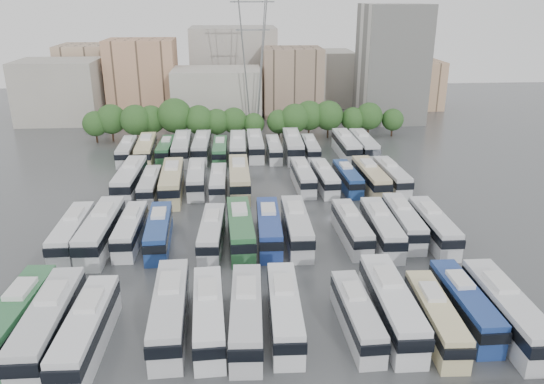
{
  "coord_description": "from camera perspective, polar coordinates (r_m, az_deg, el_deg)",
  "views": [
    {
      "loc": [
        -2.19,
        -63.34,
        28.15
      ],
      "look_at": [
        2.63,
        3.36,
        3.0
      ],
      "focal_mm": 35.0,
      "sensor_mm": 36.0,
      "label": 1
    }
  ],
  "objects": [
    {
      "name": "ground",
      "position": [
        69.35,
        -1.97,
        -3.35
      ],
      "size": [
        220.0,
        220.0,
        0.0
      ],
      "primitive_type": "plane",
      "color": "#424447",
      "rests_on": "ground"
    },
    {
      "name": "tree_line",
      "position": [
        108.09,
        -3.92,
        7.88
      ],
      "size": [
        65.17,
        7.6,
        8.74
      ],
      "color": "black",
      "rests_on": "ground"
    },
    {
      "name": "city_buildings",
      "position": [
        136.81,
        -6.44,
        11.96
      ],
      "size": [
        102.0,
        35.0,
        20.0
      ],
      "color": "#9E998E",
      "rests_on": "ground"
    },
    {
      "name": "apartment_tower",
      "position": [
        127.52,
        12.73,
        13.3
      ],
      "size": [
        14.0,
        14.0,
        26.0
      ],
      "primitive_type": "cube",
      "color": "silver",
      "rests_on": "ground"
    },
    {
      "name": "electricity_pylon",
      "position": [
        113.81,
        -2.09,
        15.82
      ],
      "size": [
        9.0,
        6.91,
        33.83
      ],
      "color": "slate",
      "rests_on": "ground"
    },
    {
      "name": "bus_r0_s0",
      "position": [
        51.79,
        -25.84,
        -12.02
      ],
      "size": [
        3.51,
        13.16,
        4.09
      ],
      "rotation": [
        0.0,
        0.0,
        -0.05
      ],
      "color": "#2E6C3F",
      "rests_on": "ground"
    },
    {
      "name": "bus_r0_s1",
      "position": [
        49.7,
        -22.86,
        -12.85
      ],
      "size": [
        3.0,
        13.55,
        4.25
      ],
      "rotation": [
        0.0,
        0.0,
        0.0
      ],
      "color": "silver",
      "rests_on": "ground"
    },
    {
      "name": "bus_r0_s2",
      "position": [
        47.91,
        -19.29,
        -13.83
      ],
      "size": [
        3.12,
        12.87,
        4.02
      ],
      "rotation": [
        0.0,
        0.0,
        -0.03
      ],
      "color": "silver",
      "rests_on": "ground"
    },
    {
      "name": "bus_r0_s4",
      "position": [
        48.55,
        -10.92,
        -12.38
      ],
      "size": [
        3.32,
        13.21,
        4.12
      ],
      "rotation": [
        0.0,
        0.0,
        0.04
      ],
      "color": "silver",
      "rests_on": "ground"
    },
    {
      "name": "bus_r0_s5",
      "position": [
        47.76,
        -6.83,
        -12.95
      ],
      "size": [
        3.26,
        12.2,
        3.79
      ],
      "rotation": [
        0.0,
        0.0,
        0.05
      ],
      "color": "white",
      "rests_on": "ground"
    },
    {
      "name": "bus_r0_s6",
      "position": [
        47.4,
        -2.76,
        -12.99
      ],
      "size": [
        3.2,
        12.66,
        3.94
      ],
      "rotation": [
        0.0,
        0.0,
        -0.04
      ],
      "color": "silver",
      "rests_on": "ground"
    },
    {
      "name": "bus_r0_s7",
      "position": [
        47.99,
        1.36,
        -12.59
      ],
      "size": [
        2.96,
        12.28,
        3.83
      ],
      "rotation": [
        0.0,
        0.0,
        -0.02
      ],
      "color": "white",
      "rests_on": "ground"
    },
    {
      "name": "bus_r0_s9",
      "position": [
        48.28,
        9.12,
        -12.89
      ],
      "size": [
        2.81,
        11.18,
        3.48
      ],
      "rotation": [
        0.0,
        0.0,
        0.04
      ],
      "color": "silver",
      "rests_on": "ground"
    },
    {
      "name": "bus_r0_s10",
      "position": [
        49.55,
        12.7,
        -11.73
      ],
      "size": [
        2.97,
        13.38,
        4.2
      ],
      "rotation": [
        0.0,
        0.0,
        -0.0
      ],
      "color": "silver",
      "rests_on": "ground"
    },
    {
      "name": "bus_r0_s11",
      "position": [
        49.46,
        17.16,
        -12.67
      ],
      "size": [
        2.97,
        11.56,
        3.6
      ],
      "rotation": [
        0.0,
        0.0,
        -0.04
      ],
      "color": "beige",
      "rests_on": "ground"
    },
    {
      "name": "bus_r0_s12",
      "position": [
        51.99,
        20.0,
        -11.22
      ],
      "size": [
        2.63,
        11.77,
        3.69
      ],
      "rotation": [
        0.0,
        0.0,
        0.01
      ],
      "color": "navy",
      "rests_on": "ground"
    },
    {
      "name": "bus_r0_s13",
      "position": [
        51.94,
        23.85,
        -11.55
      ],
      "size": [
        2.97,
        13.22,
        4.14
      ],
      "rotation": [
        0.0,
        0.0,
        -0.01
      ],
      "color": "silver",
      "rests_on": "ground"
    },
    {
      "name": "bus_r1_s0",
      "position": [
        66.44,
        -20.67,
        -4.09
      ],
      "size": [
        2.75,
        12.28,
        3.85
      ],
      "rotation": [
        0.0,
        0.0,
        0.01
      ],
      "color": "silver",
      "rests_on": "ground"
    },
    {
      "name": "bus_r1_s1",
      "position": [
        65.48,
        -17.91,
        -3.9
      ],
      "size": [
        3.3,
        13.67,
        4.27
      ],
      "rotation": [
        0.0,
        0.0,
        -0.02
      ],
      "color": "silver",
      "rests_on": "ground"
    },
    {
      "name": "bus_r1_s2",
      "position": [
        65.47,
        -14.97,
        -3.91
      ],
      "size": [
        2.6,
        11.46,
        3.59
      ],
      "rotation": [
        0.0,
        0.0,
        -0.01
      ],
      "color": "silver",
      "rests_on": "ground"
    },
    {
      "name": "bus_r1_s3",
      "position": [
        64.16,
        -12.08,
        -4.11
      ],
      "size": [
        3.12,
        11.92,
        3.71
      ],
      "rotation": [
        0.0,
        0.0,
        0.05
      ],
      "color": "navy",
      "rests_on": "ground"
    },
    {
      "name": "bus_r1_s5",
      "position": [
        62.83,
        -6.49,
        -4.34
      ],
      "size": [
        3.09,
        11.68,
        3.63
      ],
      "rotation": [
        0.0,
        0.0,
        -0.05
      ],
      "color": "silver",
      "rests_on": "ground"
    },
    {
      "name": "bus_r1_s6",
      "position": [
        63.07,
        -3.42,
        -3.93
      ],
      "size": [
        3.36,
        13.07,
        4.07
      ],
      "rotation": [
        0.0,
        0.0,
        0.04
      ],
      "color": "#2D6A3A",
      "rests_on": "ground"
    },
    {
      "name": "bus_r1_s7",
      "position": [
        63.51,
        -0.34,
        -3.8
      ],
      "size": [
        2.93,
        12.42,
        3.88
      ],
      "rotation": [
        0.0,
        0.0,
        -0.02
      ],
      "color": "navy",
      "rests_on": "ground"
    },
    {
      "name": "bus_r1_s8",
      "position": [
        63.77,
        2.65,
        -3.67
      ],
      "size": [
        2.78,
        12.66,
        3.97
      ],
      "rotation": [
        0.0,
        0.0,
        -0.0
      ],
      "color": "silver",
      "rests_on": "ground"
    },
    {
      "name": "bus_r1_s10",
      "position": [
        64.49,
        8.56,
        -3.76
      ],
      "size": [
        2.97,
        11.7,
        3.64
      ],
      "rotation": [
        0.0,
        0.0,
        0.04
      ],
      "color": "silver",
      "rests_on": "ground"
    },
    {
      "name": "bus_r1_s11",
      "position": [
        64.72,
        11.68,
        -3.76
      ],
      "size": [
        2.92,
        12.49,
        3.91
      ],
      "rotation": [
        0.0,
        0.0,
        -0.02
      ],
      "color": "silver",
      "rests_on": "ground"
    },
    {
      "name": "bus_r1_s12",
      "position": [
        67.18,
        13.95,
        -3.07
      ],
      "size": [
        3.0,
        12.17,
        3.79
      ],
      "rotation": [
        0.0,
        0.0,
        -0.03
      ],
      "color": "silver",
      "rests_on": "ground"
    },
    {
      "name": "bus_r1_s13",
      "position": [
        66.81,
        16.95,
        -3.49
      ],
      "size": [
        2.74,
        12.28,
        3.85
      ],
      "rotation": [
        0.0,
        0.0,
        -0.01
      ],
      "color": "silver",
      "rests_on": "ground"
    },
    {
      "name": "bus_r2_s1",
      "position": [
        82.24,
        -15.01,
        1.4
      ],
      "size": [
        3.29,
        13.53,
        4.22
      ],
      "rotation": [
        0.0,
        0.0,
        -0.03
      ],
      "color": "silver",
      "rests_on": "ground"
    },
    {
      "name": "bus_r2_s2",
      "position": [
        79.9,
        -12.99,
        0.74
      ],
      "size": [
        2.55,
        11.11,
        3.48
      ],
      "rotation": [
        0.0,
        0.0,
        0.01
      ],
      "color": "silver",
      "rests_on": "ground"
    },
    {
      "name": "bus_r2_s3",
      "position": [
        79.54,
        -10.71,
        1.13
      ],
      "size": [
        3.55,
        13.79,
        4.29
      ],
      "rotation": [
        0.0,
        0.0,
        0.04
      ],
      "color": "#C9BB8A",
      "rests_on": "ground"
    },
    {
      "name": "bus_r2_s4",
      "position": [
        81.24,
        -8.13,
        1.48
      ],
      "size": [
        2.93,
        11.87,
        3.7
      ],
      "rotation": [
        0.0,
        0.0,
        0.03
      ],
      "color": "silver",
      "rests_on": "ground"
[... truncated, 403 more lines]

